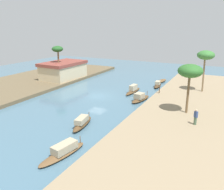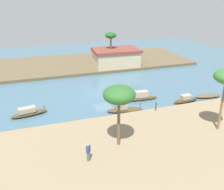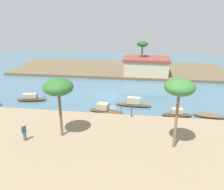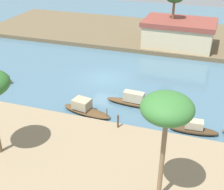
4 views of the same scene
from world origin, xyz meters
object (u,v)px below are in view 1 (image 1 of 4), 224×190
person_on_near_bank (196,117)px  palm_tree_left_far (206,56)px  sampan_foreground (82,123)px  mooring_post (159,90)px  sampan_with_tall_canopy (63,151)px  riverside_building (63,70)px  palm_tree_left_near (190,72)px  palm_tree_right_tall (58,50)px  sampan_with_red_awning (158,85)px  sampan_open_hull (140,98)px  sampan_downstream_large (133,90)px  sampan_upstream_small (161,81)px

person_on_near_bank → palm_tree_left_far: palm_tree_left_far is taller
sampan_foreground → mooring_post: size_ratio=4.06×
sampan_with_tall_canopy → riverside_building: 28.29m
palm_tree_left_near → palm_tree_left_far: 10.91m
palm_tree_right_tall → riverside_building: size_ratio=0.72×
sampan_foreground → sampan_with_red_awning: (20.27, -2.54, -0.05)m
sampan_open_hull → sampan_with_red_awning: sampan_open_hull is taller
sampan_with_tall_canopy → sampan_open_hull: bearing=7.3°
sampan_downstream_large → sampan_with_tall_canopy: sampan_downstream_large is taller
sampan_upstream_small → mooring_post: 9.70m
sampan_with_tall_canopy → palm_tree_right_tall: size_ratio=0.77×
sampan_open_hull → sampan_upstream_small: size_ratio=1.19×
sampan_foreground → sampan_upstream_small: size_ratio=1.13×
sampan_upstream_small → palm_tree_left_far: 11.23m
palm_tree_left_far → palm_tree_left_near: bearing=177.1°
sampan_foreground → sampan_with_tall_canopy: size_ratio=0.88×
sampan_downstream_large → palm_tree_right_tall: (0.74, 16.00, 5.65)m
sampan_foreground → person_on_near_bank: 12.11m
riverside_building → sampan_open_hull: bearing=-104.3°
mooring_post → palm_tree_right_tall: (0.78, 20.38, 5.05)m
person_on_near_bank → palm_tree_left_far: bearing=138.0°
sampan_open_hull → sampan_foreground: 11.58m
palm_tree_left_near → mooring_post: bearing=38.0°
sampan_upstream_small → riverside_building: size_ratio=0.43×
sampan_open_hull → sampan_downstream_large: bearing=45.6°
sampan_open_hull → mooring_post: (3.48, -1.84, 0.62)m
palm_tree_left_near → riverside_building: bearing=71.6°
sampan_open_hull → palm_tree_left_near: bearing=-104.5°
sampan_downstream_large → mooring_post: (-0.04, -4.39, 0.59)m
mooring_post → palm_tree_left_far: palm_tree_left_far is taller
sampan_with_tall_canopy → sampan_upstream_small: 29.76m
mooring_post → palm_tree_left_far: (4.21, -5.78, 5.12)m
mooring_post → sampan_with_tall_canopy: bearing=173.1°
sampan_downstream_large → sampan_with_tall_canopy: bearing=-171.4°
sampan_upstream_small → mooring_post: size_ratio=3.60×
sampan_upstream_small → person_on_near_bank: size_ratio=2.27×
sampan_upstream_small → palm_tree_left_near: palm_tree_left_near is taller
mooring_post → palm_tree_left_far: size_ratio=0.17×
person_on_near_bank → palm_tree_right_tall: 29.46m
sampan_with_red_awning → person_on_near_bank: (-15.36, -8.49, 0.93)m
sampan_with_tall_canopy → sampan_with_red_awning: (25.83, -0.66, -0.01)m
person_on_near_bank → mooring_post: (9.88, 6.67, -0.26)m
palm_tree_left_near → sampan_open_hull: bearing=65.7°
sampan_downstream_large → palm_tree_right_tall: palm_tree_right_tall is taller
sampan_downstream_large → palm_tree_left_near: palm_tree_left_near is taller
sampan_upstream_small → palm_tree_right_tall: size_ratio=0.60×
sampan_downstream_large → sampan_upstream_small: 9.62m
sampan_open_hull → palm_tree_right_tall: palm_tree_right_tall is taller
palm_tree_right_tall → palm_tree_left_near: bearing=-106.2°
sampan_open_hull → mooring_post: bearing=-18.1°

